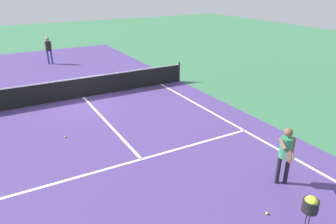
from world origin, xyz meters
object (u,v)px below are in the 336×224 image
(player_far, at_px, (48,47))
(tennis_ball_by_baseline, at_px, (267,213))
(ball_hopper, at_px, (311,204))
(net, at_px, (82,87))
(player_near, at_px, (286,151))
(tennis_ball_mid_court, at_px, (65,137))

(player_far, xyz_separation_m, tennis_ball_by_baseline, (1.58, -17.52, -1.04))
(ball_hopper, xyz_separation_m, tennis_ball_by_baseline, (-0.38, 0.77, -0.64))
(net, distance_m, ball_hopper, 11.02)
(player_near, bearing_deg, net, 106.24)
(player_far, relative_size, tennis_ball_mid_court, 26.38)
(player_far, bearing_deg, tennis_ball_by_baseline, -84.84)
(player_far, height_order, ball_hopper, player_far)
(net, xyz_separation_m, tennis_ball_by_baseline, (1.50, -10.09, -0.46))
(ball_hopper, height_order, tennis_ball_mid_court, ball_hopper)
(ball_hopper, relative_size, tennis_ball_by_baseline, 13.25)
(player_far, bearing_deg, player_near, -80.50)
(net, distance_m, tennis_ball_mid_court, 4.17)
(ball_hopper, height_order, tennis_ball_by_baseline, ball_hopper)
(ball_hopper, bearing_deg, tennis_ball_mid_court, 116.84)
(net, relative_size, tennis_ball_mid_court, 159.62)
(net, bearing_deg, player_near, -73.76)
(net, height_order, player_near, player_near)
(player_far, bearing_deg, net, -89.38)
(net, relative_size, tennis_ball_by_baseline, 159.62)
(net, xyz_separation_m, player_far, (-0.08, 7.43, 0.58))
(player_near, distance_m, tennis_ball_by_baseline, 1.73)
(net, height_order, ball_hopper, net)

